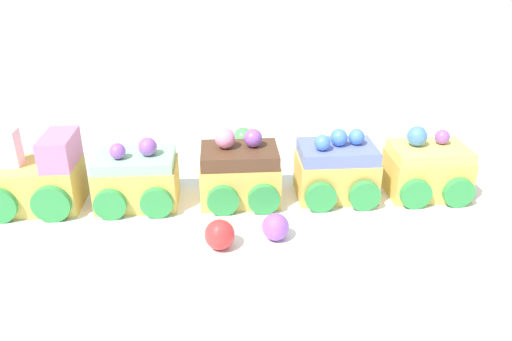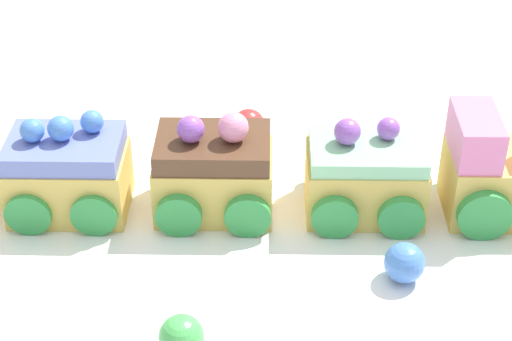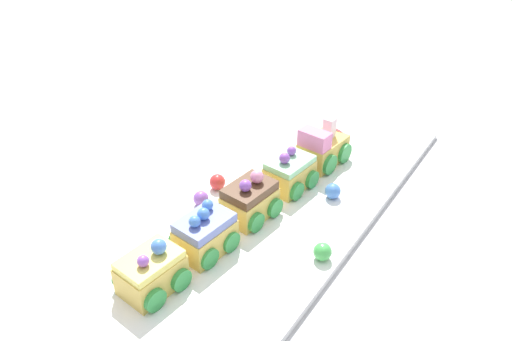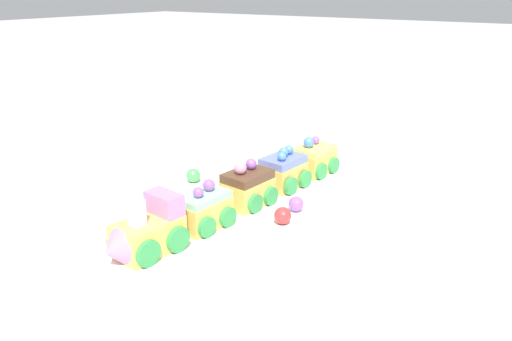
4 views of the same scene
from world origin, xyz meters
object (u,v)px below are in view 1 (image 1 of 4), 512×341
gumball_red (220,235)px  cake_car_mint (137,179)px  cake_car_chocolate (240,174)px  gumball_blue (131,162)px  cake_train_locomotive (27,181)px  cake_car_lemon (427,170)px  cake_car_blueberry (337,171)px  gumball_green (243,138)px  gumball_purple (275,227)px

gumball_red → cake_car_mint: bearing=-52.9°
cake_car_chocolate → gumball_blue: 0.14m
cake_car_mint → gumball_red: cake_car_mint is taller
cake_train_locomotive → gumball_red: (-0.18, 0.11, -0.01)m
gumball_blue → cake_car_lemon: bearing=161.2°
cake_train_locomotive → gumball_blue: 0.12m
gumball_red → cake_car_chocolate: bearing=-109.2°
cake_car_chocolate → cake_car_blueberry: 0.10m
gumball_red → gumball_green: size_ratio=1.03×
cake_car_chocolate → gumball_blue: size_ratio=3.29×
cake_car_lemon → gumball_purple: size_ratio=3.41×
cake_train_locomotive → cake_car_chocolate: (-0.21, 0.02, 0.00)m
cake_car_chocolate → cake_car_blueberry: cake_car_chocolate is taller
cake_car_mint → gumball_green: (-0.13, -0.13, -0.01)m
cake_car_mint → cake_train_locomotive: bearing=-0.1°
gumball_red → gumball_green: 0.23m
cake_car_blueberry → cake_car_lemon: 0.09m
gumball_purple → cake_car_chocolate: bearing=-75.6°
cake_train_locomotive → gumball_red: size_ratio=4.43×
cake_car_lemon → cake_car_mint: bearing=0.1°
gumball_green → gumball_red: bearing=76.5°
gumball_red → gumball_blue: same height
gumball_purple → gumball_blue: 0.21m
cake_train_locomotive → gumball_blue: bearing=-140.0°
cake_car_chocolate → cake_car_blueberry: bearing=179.9°
cake_train_locomotive → gumball_blue: size_ratio=4.58×
cake_car_mint → gumball_green: size_ratio=3.26×
cake_car_blueberry → gumball_red: size_ratio=3.18×
cake_train_locomotive → gumball_green: cake_train_locomotive is taller
cake_car_mint → cake_car_chocolate: bearing=-179.8°
cake_car_lemon → gumball_blue: (0.31, -0.10, -0.01)m
cake_car_chocolate → cake_car_lemon: 0.19m
gumball_blue → gumball_red: bearing=116.2°
cake_car_mint → gumball_green: 0.18m
cake_car_blueberry → gumball_red: bearing=36.1°
cake_car_mint → gumball_green: bearing=-128.9°
cake_car_lemon → gumball_green: cake_car_lemon is taller
cake_car_lemon → gumball_blue: bearing=-13.1°
cake_car_mint → gumball_purple: 0.15m
cake_train_locomotive → gumball_green: size_ratio=4.55×
cake_car_mint → cake_car_lemon: 0.30m
cake_train_locomotive → gumball_red: 0.21m
gumball_blue → cake_car_chocolate: bearing=143.2°
cake_train_locomotive → cake_car_blueberry: size_ratio=1.39×
cake_train_locomotive → cake_car_mint: 0.11m
cake_car_blueberry → gumball_red: (0.13, 0.08, -0.01)m
gumball_purple → gumball_green: bearing=-90.9°
cake_car_blueberry → gumball_purple: 0.11m
cake_train_locomotive → cake_car_lemon: bearing=-180.0°
cake_car_lemon → gumball_blue: 0.32m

